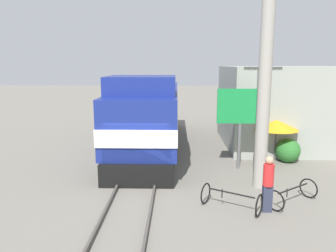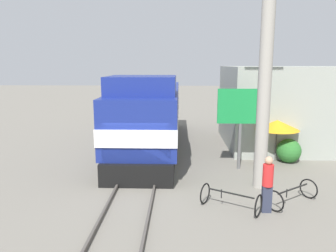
# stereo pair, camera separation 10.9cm
# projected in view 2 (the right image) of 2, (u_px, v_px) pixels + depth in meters

# --- Properties ---
(ground_plane) EXTENTS (120.00, 120.00, 0.00)m
(ground_plane) POSITION_uv_depth(u_px,v_px,m) (140.00, 178.00, 13.70)
(ground_plane) COLOR slate
(rail_near) EXTENTS (0.08, 35.03, 0.15)m
(rail_near) POSITION_uv_depth(u_px,v_px,m) (123.00, 176.00, 13.71)
(rail_near) COLOR #4C4742
(rail_near) RESTS_ON ground_plane
(rail_far) EXTENTS (0.08, 35.03, 0.15)m
(rail_far) POSITION_uv_depth(u_px,v_px,m) (157.00, 176.00, 13.66)
(rail_far) COLOR #4C4742
(rail_far) RESTS_ON ground_plane
(locomotive) EXTENTS (3.18, 13.15, 4.17)m
(locomotive) POSITION_uv_depth(u_px,v_px,m) (150.00, 116.00, 18.27)
(locomotive) COLOR black
(locomotive) RESTS_ON ground_plane
(utility_pole) EXTENTS (1.80, 0.49, 9.99)m
(utility_pole) POSITION_uv_depth(u_px,v_px,m) (266.00, 54.00, 11.78)
(utility_pole) COLOR #9E998E
(utility_pole) RESTS_ON ground_plane
(vendor_umbrella) EXTENTS (2.10, 2.10, 2.03)m
(vendor_umbrella) POSITION_uv_depth(u_px,v_px,m) (277.00, 125.00, 15.79)
(vendor_umbrella) COLOR #4C4C4C
(vendor_umbrella) RESTS_ON ground_plane
(billboard_sign) EXTENTS (2.05, 0.12, 3.63)m
(billboard_sign) POSITION_uv_depth(u_px,v_px,m) (241.00, 111.00, 14.40)
(billboard_sign) COLOR #595959
(billboard_sign) RESTS_ON ground_plane
(shrub_cluster) EXTENTS (1.15, 1.15, 1.15)m
(shrub_cluster) POSITION_uv_depth(u_px,v_px,m) (289.00, 151.00, 15.74)
(shrub_cluster) COLOR #2D722D
(shrub_cluster) RESTS_ON ground_plane
(person_bystander) EXTENTS (0.34, 0.34, 1.85)m
(person_bystander) POSITION_uv_depth(u_px,v_px,m) (268.00, 182.00, 10.34)
(person_bystander) COLOR #2D3347
(person_bystander) RESTS_ON ground_plane
(bicycle) EXTENTS (1.96, 1.71, 0.70)m
(bicycle) POSITION_uv_depth(u_px,v_px,m) (292.00, 194.00, 11.02)
(bicycle) COLOR black
(bicycle) RESTS_ON ground_plane
(bicycle_spare) EXTENTS (1.99, 1.57, 0.72)m
(bicycle_spare) POSITION_uv_depth(u_px,v_px,m) (230.00, 199.00, 10.61)
(bicycle_spare) COLOR black
(bicycle_spare) RESTS_ON ground_plane
(building_block_distant) EXTENTS (8.80, 6.78, 4.55)m
(building_block_distant) POSITION_uv_depth(u_px,v_px,m) (302.00, 106.00, 19.03)
(building_block_distant) COLOR #999E93
(building_block_distant) RESTS_ON ground_plane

